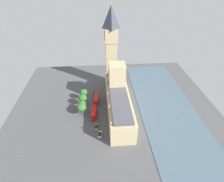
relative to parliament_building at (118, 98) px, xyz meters
name	(u,v)px	position (x,y,z in m)	size (l,w,h in m)	color
ground_plane	(115,111)	(1.99, 2.09, -8.58)	(133.63, 133.63, 0.00)	#4C4C4F
river_thames	(166,108)	(-31.89, 2.09, -8.45)	(35.87, 120.26, 0.25)	#475B6B
parliament_building	(118,98)	(0.00, 0.00, 0.00)	(13.70, 55.55, 28.23)	tan
clock_tower	(111,47)	(1.96, -30.51, 21.65)	(8.91, 8.91, 58.40)	tan
car_black_near_tower	(95,93)	(14.91, -17.61, -7.69)	(2.03, 4.10, 1.74)	black
double_decker_bus_kerbside	(96,99)	(13.91, -8.20, -5.94)	(2.76, 10.53, 4.75)	red
double_decker_bus_opposite_hall	(94,113)	(15.21, 5.76, -5.94)	(3.09, 10.62, 4.75)	red
car_yellow_cab_midblock	(96,127)	(13.92, 16.20, -7.69)	(1.99, 4.75, 1.74)	gold
car_white_leading	(100,134)	(12.03, 22.03, -7.69)	(2.18, 4.80, 1.74)	silver
pedestrian_corner	(106,109)	(7.74, 0.54, -7.81)	(0.71, 0.70, 1.72)	maroon
pedestrian_by_river_gate	(104,98)	(8.23, -11.08, -7.81)	(0.60, 0.68, 1.70)	maroon
pedestrian_under_trees	(106,125)	(8.48, 15.13, -7.81)	(0.67, 0.71, 1.71)	gray
plane_tree_far_end	(82,104)	(22.42, 1.05, -2.40)	(4.57, 4.57, 8.19)	brown
plane_tree_trailing	(81,107)	(22.79, 4.07, -2.67)	(5.99, 5.99, 8.47)	brown
plane_tree_slot_10	(83,98)	(22.51, -4.56, -2.00)	(5.51, 5.51, 8.96)	brown
plane_tree_slot_11	(84,92)	(22.17, -10.66, -1.76)	(5.08, 5.08, 9.03)	brown
street_lamp_slot_12	(83,99)	(22.56, -6.87, -4.62)	(0.56, 0.56, 5.58)	black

